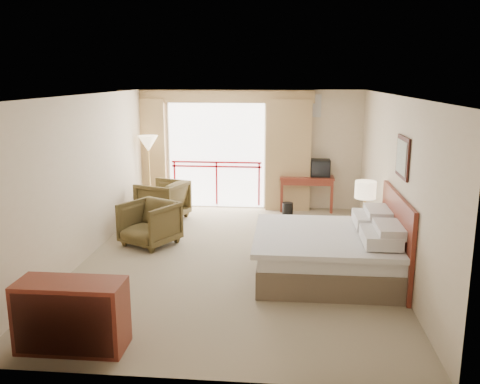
# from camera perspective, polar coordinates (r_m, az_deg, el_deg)

# --- Properties ---
(floor) EXTENTS (7.00, 7.00, 0.00)m
(floor) POSITION_cam_1_polar(r_m,az_deg,el_deg) (8.58, -0.45, -7.50)
(floor) COLOR gray
(floor) RESTS_ON ground
(ceiling) EXTENTS (7.00, 7.00, 0.00)m
(ceiling) POSITION_cam_1_polar(r_m,az_deg,el_deg) (8.05, -0.49, 10.83)
(ceiling) COLOR white
(ceiling) RESTS_ON wall_back
(wall_back) EXTENTS (5.00, 0.00, 5.00)m
(wall_back) POSITION_cam_1_polar(r_m,az_deg,el_deg) (11.65, 1.26, 4.79)
(wall_back) COLOR beige
(wall_back) RESTS_ON ground
(wall_front) EXTENTS (5.00, 0.00, 5.00)m
(wall_front) POSITION_cam_1_polar(r_m,az_deg,el_deg) (4.86, -4.63, -6.84)
(wall_front) COLOR beige
(wall_front) RESTS_ON ground
(wall_left) EXTENTS (0.00, 7.00, 7.00)m
(wall_left) POSITION_cam_1_polar(r_m,az_deg,el_deg) (8.81, -16.87, 1.61)
(wall_left) COLOR beige
(wall_left) RESTS_ON ground
(wall_right) EXTENTS (0.00, 7.00, 7.00)m
(wall_right) POSITION_cam_1_polar(r_m,az_deg,el_deg) (8.34, 16.88, 1.00)
(wall_right) COLOR beige
(wall_right) RESTS_ON ground
(balcony_door) EXTENTS (2.40, 0.00, 2.40)m
(balcony_door) POSITION_cam_1_polar(r_m,az_deg,el_deg) (11.73, -2.66, 4.09)
(balcony_door) COLOR white
(balcony_door) RESTS_ON wall_back
(balcony_railing) EXTENTS (2.09, 0.03, 1.02)m
(balcony_railing) POSITION_cam_1_polar(r_m,az_deg,el_deg) (11.78, -2.66, 2.21)
(balcony_railing) COLOR #B10F1C
(balcony_railing) RESTS_ON wall_back
(curtain_left) EXTENTS (1.00, 0.26, 2.50)m
(curtain_left) POSITION_cam_1_polar(r_m,az_deg,el_deg) (11.94, -10.64, 4.28)
(curtain_left) COLOR #97764B
(curtain_left) RESTS_ON wall_back
(curtain_right) EXTENTS (1.00, 0.26, 2.50)m
(curtain_right) POSITION_cam_1_polar(r_m,az_deg,el_deg) (11.49, 5.45, 4.11)
(curtain_right) COLOR #97764B
(curtain_right) RESTS_ON wall_back
(valance) EXTENTS (4.40, 0.22, 0.28)m
(valance) POSITION_cam_1_polar(r_m,az_deg,el_deg) (11.51, -2.80, 10.68)
(valance) COLOR #97764B
(valance) RESTS_ON wall_back
(hvac_vent) EXTENTS (0.50, 0.04, 0.50)m
(hvac_vent) POSITION_cam_1_polar(r_m,az_deg,el_deg) (11.50, 7.84, 9.58)
(hvac_vent) COLOR silver
(hvac_vent) RESTS_ON wall_back
(bed) EXTENTS (2.13, 2.06, 0.97)m
(bed) POSITION_cam_1_polar(r_m,az_deg,el_deg) (7.88, 10.06, -6.67)
(bed) COLOR brown
(bed) RESTS_ON floor
(headboard) EXTENTS (0.06, 2.10, 1.30)m
(headboard) POSITION_cam_1_polar(r_m,az_deg,el_deg) (7.94, 17.11, -4.83)
(headboard) COLOR maroon
(headboard) RESTS_ON wall_right
(framed_art) EXTENTS (0.04, 0.72, 0.60)m
(framed_art) POSITION_cam_1_polar(r_m,az_deg,el_deg) (7.67, 17.78, 3.74)
(framed_art) COLOR black
(framed_art) RESTS_ON wall_right
(nightstand) EXTENTS (0.42, 0.49, 0.58)m
(nightstand) POSITION_cam_1_polar(r_m,az_deg,el_deg) (9.10, 13.68, -4.74)
(nightstand) COLOR maroon
(nightstand) RESTS_ON floor
(table_lamp) EXTENTS (0.36, 0.36, 0.63)m
(table_lamp) POSITION_cam_1_polar(r_m,az_deg,el_deg) (8.95, 13.90, 0.17)
(table_lamp) COLOR tan
(table_lamp) RESTS_ON nightstand
(phone) EXTENTS (0.19, 0.15, 0.08)m
(phone) POSITION_cam_1_polar(r_m,az_deg,el_deg) (8.86, 13.61, -2.98)
(phone) COLOR black
(phone) RESTS_ON nightstand
(desk) EXTENTS (1.21, 0.58, 0.79)m
(desk) POSITION_cam_1_polar(r_m,az_deg,el_deg) (11.64, 7.46, 1.00)
(desk) COLOR maroon
(desk) RESTS_ON floor
(tv) EXTENTS (0.43, 0.34, 0.39)m
(tv) POSITION_cam_1_polar(r_m,az_deg,el_deg) (11.53, 9.01, 2.67)
(tv) COLOR black
(tv) RESTS_ON desk
(coffee_maker) EXTENTS (0.12, 0.12, 0.25)m
(coffee_maker) POSITION_cam_1_polar(r_m,az_deg,el_deg) (11.53, 5.77, 2.41)
(coffee_maker) COLOR black
(coffee_maker) RESTS_ON desk
(cup) EXTENTS (0.08, 0.08, 0.11)m
(cup) POSITION_cam_1_polar(r_m,az_deg,el_deg) (11.49, 6.52, 2.00)
(cup) COLOR white
(cup) RESTS_ON desk
(wastebasket) EXTENTS (0.26, 0.26, 0.29)m
(wastebasket) POSITION_cam_1_polar(r_m,az_deg,el_deg) (11.16, 5.37, -1.94)
(wastebasket) COLOR black
(wastebasket) RESTS_ON floor
(armchair_far) EXTENTS (1.16, 1.14, 0.83)m
(armchair_far) POSITION_cam_1_polar(r_m,az_deg,el_deg) (11.02, -8.60, -3.01)
(armchair_far) COLOR #403419
(armchair_far) RESTS_ON floor
(armchair_near) EXTENTS (1.17, 1.18, 0.80)m
(armchair_near) POSITION_cam_1_polar(r_m,az_deg,el_deg) (9.42, -10.02, -5.83)
(armchair_near) COLOR #403419
(armchair_near) RESTS_ON floor
(side_table) EXTENTS (0.51, 0.51, 0.56)m
(side_table) POSITION_cam_1_polar(r_m,az_deg,el_deg) (10.16, -10.61, -2.22)
(side_table) COLOR black
(side_table) RESTS_ON floor
(book) EXTENTS (0.23, 0.24, 0.02)m
(book) POSITION_cam_1_polar(r_m,az_deg,el_deg) (10.11, -10.65, -1.23)
(book) COLOR white
(book) RESTS_ON side_table
(floor_lamp) EXTENTS (0.44, 0.44, 1.71)m
(floor_lamp) POSITION_cam_1_polar(r_m,az_deg,el_deg) (11.42, -10.27, 5.06)
(floor_lamp) COLOR tan
(floor_lamp) RESTS_ON floor
(dresser) EXTENTS (1.19, 0.51, 0.79)m
(dresser) POSITION_cam_1_polar(r_m,az_deg,el_deg) (6.08, -18.39, -13.01)
(dresser) COLOR maroon
(dresser) RESTS_ON floor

